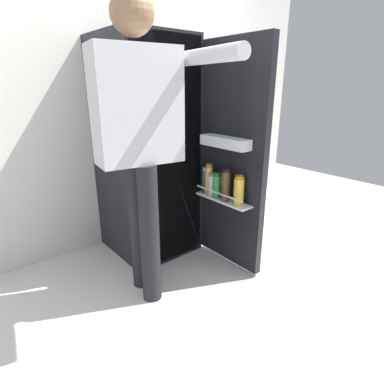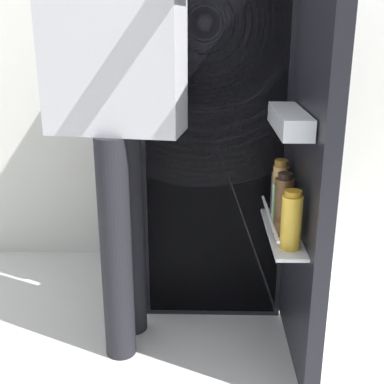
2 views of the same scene
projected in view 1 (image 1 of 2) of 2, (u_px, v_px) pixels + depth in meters
ground_plane at (193, 274)px, 2.28m from camera, size 6.65×6.65×0.00m
kitchen_wall at (119, 82)px, 2.52m from camera, size 4.40×0.10×2.68m
refrigerator at (153, 152)px, 2.40m from camera, size 0.66×1.22×1.65m
person at (140, 128)px, 1.75m from camera, size 0.59×0.86×1.77m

